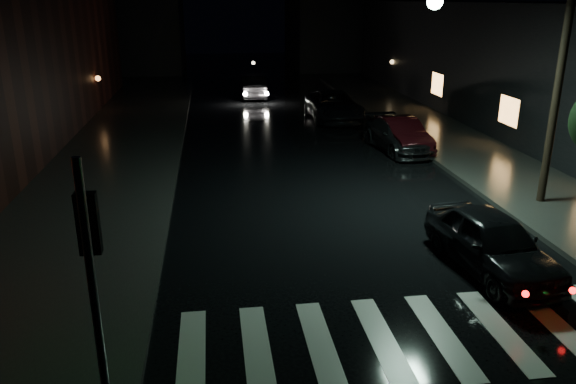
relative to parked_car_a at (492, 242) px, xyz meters
name	(u,v)px	position (x,y,z in m)	size (l,w,h in m)	color
ground	(259,366)	(-5.80, -3.00, -0.71)	(120.00, 120.00, 0.00)	black
sidewalk_left	(104,160)	(-10.80, 11.00, -0.64)	(6.00, 44.00, 0.15)	#282826
sidewalk_right	(461,147)	(4.20, 11.00, -0.64)	(4.00, 44.00, 0.15)	#282826
building_right	(566,66)	(11.20, 15.00, 2.29)	(10.00, 40.00, 6.00)	black
building_far_left	(101,24)	(-15.80, 42.00, 3.29)	(14.00, 10.00, 8.00)	black
building_far_right	(365,28)	(8.20, 42.00, 2.79)	(14.00, 10.00, 7.00)	black
crosswalk	(412,337)	(-2.80, -2.50, -0.71)	(9.00, 3.00, 0.01)	beige
signal_pole_corner	(113,350)	(-7.94, -4.46, 0.83)	(0.68, 0.61, 4.20)	slate
utility_pole	(541,56)	(3.03, 4.00, 3.88)	(4.92, 0.44, 8.00)	black
parked_car_a	(492,242)	(0.00, 0.00, 0.00)	(1.69, 4.19, 1.43)	black
parked_car_b	(401,134)	(1.53, 11.22, -0.03)	(1.46, 4.18, 1.38)	black
parked_car_c	(398,136)	(1.35, 11.11, -0.07)	(1.81, 4.46, 1.29)	black
parked_car_d	(333,106)	(0.00, 17.79, 0.04)	(2.50, 5.42, 1.51)	black
oncoming_car	(253,87)	(-3.70, 25.41, 0.00)	(1.51, 4.32, 1.42)	black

